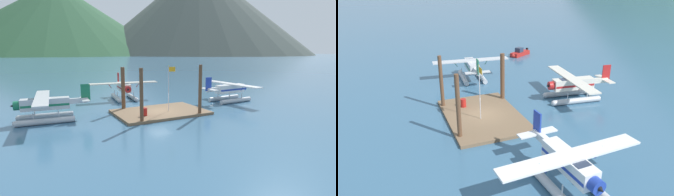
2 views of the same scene
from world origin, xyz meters
The scene contains 11 objects.
ground_plane centered at (0.00, 0.00, 0.00)m, with size 1200.00×1200.00×0.00m, color #38607F.
dock_platform centered at (0.00, 0.00, 0.15)m, with size 10.72×7.27×0.30m, color brown.
piling_near_left centered at (-3.80, -3.29, 2.90)m, with size 0.39×0.39×5.80m, color brown.
piling_near_right centered at (3.55, -3.24, 2.97)m, with size 0.39×0.39×5.95m, color brown.
piling_far_left centered at (-3.44, 3.48, 2.75)m, with size 0.49×0.49×5.51m, color brown.
flagpole centered at (1.02, -0.51, 3.75)m, with size 0.95×0.10×5.48m.
fuel_drum centered at (-2.63, -1.33, 0.74)m, with size 0.62×0.62×0.88m.
seaplane_cream_bow_centre centered at (-0.74, 11.08, 1.58)m, with size 10.49×7.95×3.84m.
seaplane_silver_port_fwd centered at (-12.50, 2.43, 1.58)m, with size 7.96×10.48×3.84m.
seaplane_white_stbd_fwd centered at (12.67, 1.90, 1.58)m, with size 7.98×10.46×3.84m.
boat_red_open_west centered at (-22.57, 14.28, 0.49)m, with size 3.46×4.37×1.50m.
Camera 2 is at (26.74, -8.20, 13.16)m, focal length 32.30 mm.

